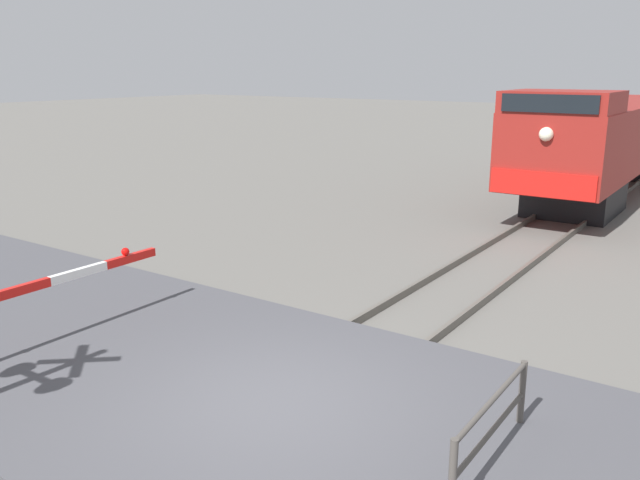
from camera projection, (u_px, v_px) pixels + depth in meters
name	position (u px, v px, depth m)	size (l,w,h in m)	color
ground_plane	(276.00, 413.00, 8.46)	(160.00, 160.00, 0.00)	#605E59
rail_track_left	(234.00, 392.00, 8.84)	(0.08, 80.00, 0.15)	#59544C
rail_track_right	(322.00, 424.00, 8.05)	(0.08, 80.00, 0.15)	#59544C
road_surface	(276.00, 407.00, 8.44)	(36.00, 5.79, 0.16)	#47474C
locomotive	(609.00, 138.00, 23.09)	(2.84, 16.29, 3.74)	black
guard_railing	(492.00, 425.00, 7.02)	(0.08, 2.12, 0.95)	#4C4742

